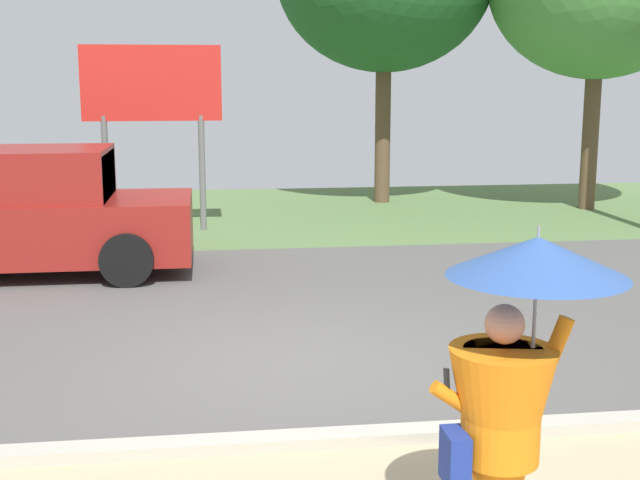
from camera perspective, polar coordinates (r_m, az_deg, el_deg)
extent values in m
cube|color=#565451|center=(10.81, -2.49, -5.05)|extent=(40.00, 8.00, 0.10)
cube|color=#5A7844|center=(18.61, -4.70, 1.67)|extent=(40.00, 8.00, 0.10)
cube|color=#B2AD9E|center=(7.03, 0.50, -13.16)|extent=(40.00, 0.24, 0.10)
cone|color=orange|center=(5.06, 11.86, -14.96)|extent=(0.60, 0.60, 1.45)
cylinder|color=orange|center=(4.90, 12.04, -10.75)|extent=(0.44, 0.44, 0.65)
sphere|color=tan|center=(4.75, 12.27, -5.53)|extent=(0.22, 0.22, 0.22)
cylinder|color=orange|center=(4.91, 15.28, -7.46)|extent=(0.24, 0.09, 0.45)
cylinder|color=orange|center=(4.83, 9.02, -10.56)|extent=(0.29, 0.08, 0.24)
cylinder|color=gray|center=(4.80, 14.18, -5.01)|extent=(0.02, 0.02, 0.75)
cone|color=#33569E|center=(4.72, 14.36, -1.09)|extent=(0.99, 0.99, 0.22)
cylinder|color=gray|center=(4.70, 14.43, 0.34)|extent=(0.02, 0.02, 0.10)
cube|color=black|center=(4.81, 8.49, -9.38)|extent=(0.02, 0.11, 0.16)
cube|color=navy|center=(4.89, 9.04, -14.22)|extent=(0.12, 0.24, 0.30)
cube|color=maroon|center=(13.48, -19.71, 0.69)|extent=(5.20, 2.00, 0.90)
cube|color=maroon|center=(13.28, -17.80, 3.94)|extent=(1.80, 1.84, 0.90)
cube|color=#2D3842|center=(13.15, -14.15, 4.07)|extent=(0.10, 1.70, 0.77)
cylinder|color=black|center=(14.26, -12.12, 0.39)|extent=(0.76, 0.28, 0.76)
cylinder|color=black|center=(12.30, -12.82, -1.29)|extent=(0.76, 0.28, 0.76)
cylinder|color=slate|center=(16.62, -14.13, 4.28)|extent=(0.12, 0.12, 2.20)
cylinder|color=slate|center=(16.51, -7.89, 4.46)|extent=(0.12, 0.12, 2.20)
cube|color=red|center=(16.44, -11.24, 10.27)|extent=(2.60, 0.10, 1.40)
cylinder|color=brown|center=(19.92, 17.68, 7.03)|extent=(0.36, 0.36, 3.51)
cylinder|color=brown|center=(20.08, 4.23, 7.79)|extent=(0.36, 0.36, 3.69)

